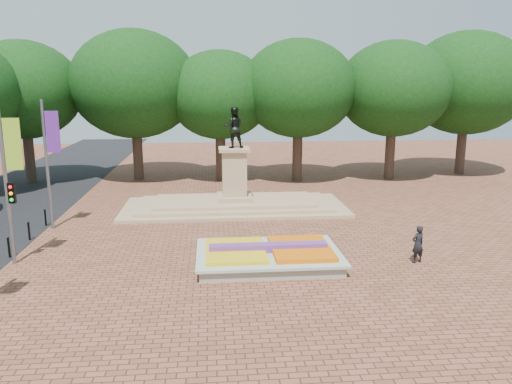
# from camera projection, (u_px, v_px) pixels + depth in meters

# --- Properties ---
(ground) EXTENTS (90.00, 90.00, 0.00)m
(ground) POSITION_uv_depth(u_px,v_px,m) (243.00, 249.00, 23.96)
(ground) COLOR brown
(ground) RESTS_ON ground
(flower_bed) EXTENTS (6.30, 4.30, 0.91)m
(flower_bed) POSITION_uv_depth(u_px,v_px,m) (269.00, 255.00, 22.03)
(flower_bed) COLOR gray
(flower_bed) RESTS_ON ground
(monument) EXTENTS (14.00, 6.00, 6.40)m
(monument) POSITION_uv_depth(u_px,v_px,m) (234.00, 195.00, 31.56)
(monument) COLOR tan
(monument) RESTS_ON ground
(tree_row_back) EXTENTS (44.80, 8.80, 10.43)m
(tree_row_back) POSITION_uv_depth(u_px,v_px,m) (257.00, 98.00, 40.26)
(tree_row_back) COLOR #34271C
(tree_row_back) RESTS_ON ground
(banner_poles) EXTENTS (0.88, 11.17, 7.00)m
(banner_poles) POSITION_uv_depth(u_px,v_px,m) (6.00, 179.00, 20.97)
(banner_poles) COLOR slate
(banner_poles) RESTS_ON ground
(pedestrian) EXTENTS (0.71, 0.58, 1.70)m
(pedestrian) POSITION_uv_depth(u_px,v_px,m) (418.00, 244.00, 22.03)
(pedestrian) COLOR black
(pedestrian) RESTS_ON ground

